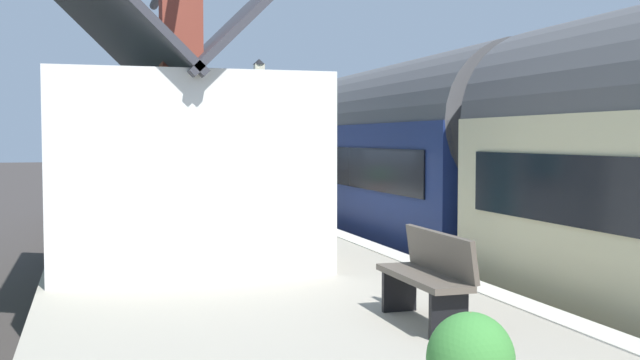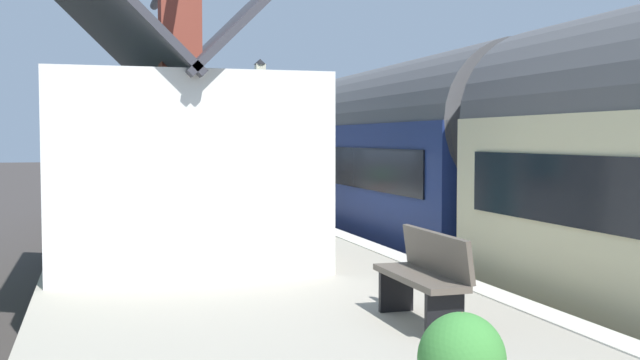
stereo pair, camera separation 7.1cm
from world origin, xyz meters
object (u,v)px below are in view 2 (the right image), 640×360
at_px(station_building, 172,156).
at_px(planter_bench_left, 127,183).
at_px(train, 518,170).
at_px(lamp_post_platform, 260,105).
at_px(bench_platform_end, 425,274).
at_px(bench_by_lamp, 206,185).

distance_m(station_building, planter_bench_left, 11.20).
height_order(train, station_building, station_building).
bearing_deg(lamp_post_platform, train, -163.29).
height_order(train, bench_platform_end, train).
bearing_deg(planter_bench_left, train, -156.85).
xyz_separation_m(bench_by_lamp, planter_bench_left, (2.42, 2.03, -0.02)).
xyz_separation_m(train, planter_bench_left, (12.81, 5.48, -0.81)).
height_order(station_building, bench_by_lamp, station_building).
height_order(train, lamp_post_platform, lamp_post_platform).
distance_m(planter_bench_left, lamp_post_platform, 6.07).
relative_size(station_building, lamp_post_platform, 1.71).
bearing_deg(bench_platform_end, planter_bench_left, 6.98).
xyz_separation_m(planter_bench_left, lamp_post_platform, (-4.77, -3.06, 2.16)).
bearing_deg(train, station_building, 72.27).
distance_m(train, station_building, 5.49).
bearing_deg(bench_by_lamp, train, -161.64).
xyz_separation_m(train, lamp_post_platform, (8.04, 2.41, 1.35)).
distance_m(bench_platform_end, planter_bench_left, 16.94).
distance_m(bench_platform_end, lamp_post_platform, 12.27).
bearing_deg(planter_bench_left, bench_platform_end, -173.02).
xyz_separation_m(station_building, lamp_post_platform, (6.37, -2.81, 1.12)).
distance_m(station_building, lamp_post_platform, 7.06).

